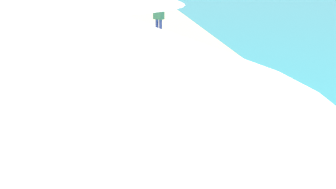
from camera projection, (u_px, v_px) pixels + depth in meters
name	position (u px, v px, depth m)	size (l,w,h in m)	color
lounger_second_shoreside	(164.00, 144.00, 5.51)	(1.40, 0.79, 0.64)	#D8593F
lounger_third_shoreside	(128.00, 85.00, 8.24)	(1.51, 0.78, 0.57)	#D8593F
lounger_farthest_shoreside	(119.00, 51.00, 11.26)	(1.51, 0.83, 0.61)	#D8593F
lounger_farthest_inland	(135.00, 72.00, 9.17)	(1.57, 0.75, 0.58)	#D8593F
person_walking_near	(159.00, 15.00, 14.43)	(0.41, 0.41, 1.56)	#334CB2
person_walking_mid	(38.00, 13.00, 13.46)	(0.27, 0.39, 1.79)	#334CB2
cooler_box	(22.00, 51.00, 12.21)	(0.51, 0.40, 0.31)	#2659B2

